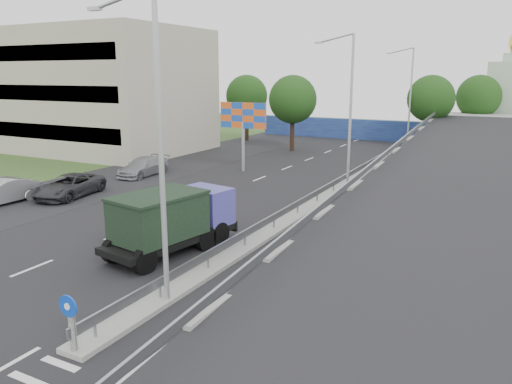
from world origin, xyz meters
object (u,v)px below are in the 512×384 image
Objects in this scene: dump_truck at (173,218)px; sign_bollard at (71,323)px; parked_car_c at (69,186)px; lamp_post_far at (409,93)px; lamp_post_near at (155,134)px; parked_car_b at (1,192)px; lamp_post_mid at (348,103)px; billboard at (243,119)px; parked_car_d at (143,167)px.

sign_bollard is at bearing -61.82° from dump_truck.
lamp_post_far is at bearing 54.23° from parked_car_c.
parked_car_b is (-17.00, 6.18, -5.05)m from lamp_post_near.
billboard is (-9.11, 2.00, -1.62)m from lamp_post_mid.
billboard is 8.62m from parked_car_d.
billboard is 1.19× the size of parked_car_b.
parked_car_b is 0.95× the size of parked_car_d.
dump_truck is at bearing -5.37° from parked_car_b.
sign_bollard is at bearing -91.64° from lamp_post_near.
lamp_post_far reaches higher than sign_bollard.
lamp_post_far is at bearing 54.66° from parked_car_d.
lamp_post_mid is 2.08× the size of parked_car_d.
lamp_post_mid is 1.53× the size of dump_truck.
parked_car_c is 1.06× the size of parked_car_d.
sign_bollard is at bearing -70.79° from billboard.
billboard is at bearing 37.93° from parked_car_d.
parked_car_b is 3.91m from parked_car_c.
parked_car_b is at bearing 149.35° from sign_bollard.
parked_car_c is at bearing 147.54° from lamp_post_near.
parked_car_b is at bearing -134.53° from parked_car_c.
parked_car_b is (-16.89, 10.01, -0.27)m from sign_bollard.
parked_car_c is (-14.67, 13.23, -0.32)m from sign_bollard.
lamp_post_near is 23.29m from parked_car_d.
lamp_post_mid is 1.96× the size of parked_car_c.
parked_car_b is at bearing -177.38° from dump_truck.
parked_car_d is at bearing 125.92° from sign_bollard.
lamp_post_near is 1.53× the size of dump_truck.
lamp_post_mid reaches higher than billboard.
parked_car_d is at bearing 82.81° from parked_car_c.
lamp_post_mid is at bearing 9.39° from parked_car_d.
parked_car_b is at bearing -116.69° from lamp_post_far.
lamp_post_near is 1.00× the size of lamp_post_mid.
dump_truck is 14.37m from parked_car_b.
lamp_post_mid is at bearing -12.38° from billboard.
sign_bollard is 44.08m from lamp_post_far.
lamp_post_far is 2.08× the size of parked_car_d.
dump_truck is 1.43× the size of parked_car_b.
billboard is at bearing 55.78° from parked_car_c.
sign_bollard is 27.53m from billboard.
dump_truck is at bearing -70.28° from billboard.
lamp_post_near is at bearing -67.51° from billboard.
lamp_post_mid is 16.28m from parked_car_d.
dump_truck is at bearing -32.92° from parked_car_c.
sign_bollard is at bearing -52.02° from parked_car_c.
sign_bollard is at bearing -90.14° from lamp_post_far.
lamp_post_far is 1.96× the size of parked_car_c.
lamp_post_mid is 18.89m from parked_car_c.
lamp_post_mid is at bearing 25.66° from parked_car_c.
billboard is 1.14× the size of parked_car_d.
parked_car_d is (-15.15, -23.06, -5.11)m from lamp_post_far.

